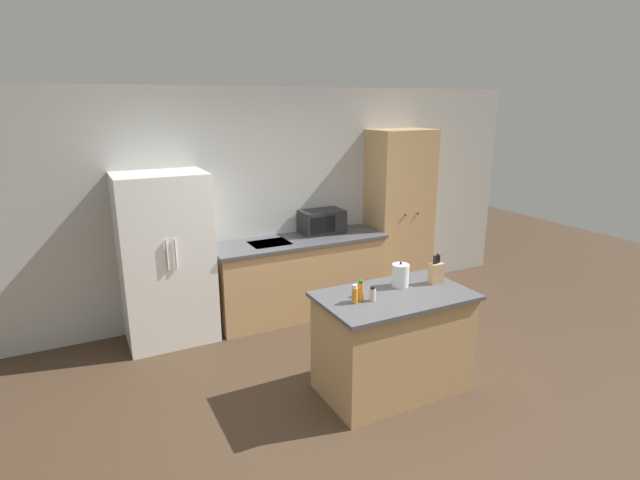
{
  "coord_description": "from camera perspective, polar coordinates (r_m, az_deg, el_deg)",
  "views": [
    {
      "loc": [
        -1.96,
        -3.05,
        2.45
      ],
      "look_at": [
        0.32,
        1.4,
        1.05
      ],
      "focal_mm": 28.0,
      "sensor_mm": 36.0,
      "label": 1
    }
  ],
  "objects": [
    {
      "name": "kitchen_island",
      "position": [
        4.43,
        8.31,
        -11.44
      ],
      "size": [
        1.29,
        0.77,
        0.89
      ],
      "color": "tan",
      "rests_on": "ground_plane"
    },
    {
      "name": "knife_block",
      "position": [
        4.53,
        13.11,
        -3.65
      ],
      "size": [
        0.12,
        0.08,
        0.27
      ],
      "color": "tan",
      "rests_on": "kitchen_island"
    },
    {
      "name": "pantry_cabinet",
      "position": [
        6.47,
        9.01,
        3.02
      ],
      "size": [
        0.78,
        0.53,
        2.11
      ],
      "color": "tan",
      "rests_on": "ground_plane"
    },
    {
      "name": "ground_plane",
      "position": [
        4.37,
        4.9,
        -18.49
      ],
      "size": [
        14.0,
        14.0,
        0.0
      ],
      "primitive_type": "plane",
      "color": "#423021"
    },
    {
      "name": "kettle",
      "position": [
        4.39,
        9.17,
        -3.99
      ],
      "size": [
        0.15,
        0.15,
        0.22
      ],
      "color": "white",
      "rests_on": "kitchen_island"
    },
    {
      "name": "spice_bottle_amber_oil",
      "position": [
        4.0,
        3.99,
        -6.24
      ],
      "size": [
        0.05,
        0.05,
        0.16
      ],
      "color": "orange",
      "rests_on": "kitchen_island"
    },
    {
      "name": "microwave",
      "position": [
        5.98,
        0.21,
        2.12
      ],
      "size": [
        0.52,
        0.33,
        0.28
      ],
      "color": "#232326",
      "rests_on": "back_counter"
    },
    {
      "name": "wall_back",
      "position": [
        5.84,
        -6.96,
        4.18
      ],
      "size": [
        7.2,
        0.06,
        2.6
      ],
      "color": "#B2B2AD",
      "rests_on": "ground_plane"
    },
    {
      "name": "spice_bottle_tall_dark",
      "position": [
        4.15,
        4.63,
        -5.94
      ],
      "size": [
        0.06,
        0.06,
        0.08
      ],
      "color": "gold",
      "rests_on": "kitchen_island"
    },
    {
      "name": "back_counter",
      "position": [
        5.88,
        -2.38,
        -4.14
      ],
      "size": [
        2.03,
        0.67,
        0.91
      ],
      "color": "tan",
      "rests_on": "ground_plane"
    },
    {
      "name": "spice_bottle_short_red",
      "position": [
        4.07,
        6.02,
        -6.16
      ],
      "size": [
        0.05,
        0.05,
        0.12
      ],
      "color": "beige",
      "rests_on": "kitchen_island"
    },
    {
      "name": "refrigerator",
      "position": [
        5.34,
        -17.17,
        -2.12
      ],
      "size": [
        0.89,
        0.65,
        1.77
      ],
      "color": "white",
      "rests_on": "ground_plane"
    },
    {
      "name": "spice_bottle_green_herb",
      "position": [
        4.05,
        4.68,
        -5.85
      ],
      "size": [
        0.05,
        0.05,
        0.18
      ],
      "color": "orange",
      "rests_on": "kitchen_island"
    }
  ]
}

